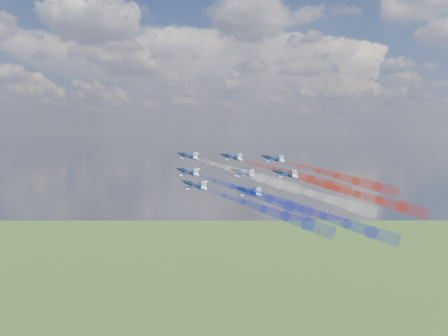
% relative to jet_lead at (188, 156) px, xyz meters
% --- Properties ---
extents(jet_lead, '(14.71, 13.50, 6.92)m').
position_rel_jet_lead_xyz_m(jet_lead, '(0.00, 0.00, 0.00)').
color(jet_lead, black).
extents(trail_lead, '(41.71, 21.13, 12.89)m').
position_rel_jet_lead_xyz_m(trail_lead, '(24.50, -10.32, -5.21)').
color(trail_lead, white).
extents(jet_inner_left, '(14.71, 13.50, 6.92)m').
position_rel_jet_lead_xyz_m(jet_inner_left, '(5.98, -16.84, -4.81)').
color(jet_inner_left, black).
extents(trail_inner_left, '(41.71, 21.13, 12.89)m').
position_rel_jet_lead_xyz_m(trail_inner_left, '(30.49, -27.16, -10.02)').
color(trail_inner_left, '#1724C9').
extents(jet_inner_right, '(14.71, 13.50, 6.92)m').
position_rel_jet_lead_xyz_m(jet_inner_right, '(16.30, 4.38, -0.45)').
color(jet_inner_right, black).
extents(trail_inner_right, '(41.71, 21.13, 12.89)m').
position_rel_jet_lead_xyz_m(trail_inner_right, '(40.81, -5.94, -5.66)').
color(trail_inner_right, red).
extents(jet_outer_left, '(14.71, 13.50, 6.92)m').
position_rel_jet_lead_xyz_m(jet_outer_left, '(13.01, -29.97, -7.94)').
color(jet_outer_left, black).
extents(trail_outer_left, '(41.71, 21.13, 12.89)m').
position_rel_jet_lead_xyz_m(trail_outer_left, '(37.51, -40.29, -13.15)').
color(trail_outer_left, '#1724C9').
extents(jet_center_third, '(14.71, 13.50, 6.92)m').
position_rel_jet_lead_xyz_m(jet_center_third, '(24.13, -10.19, -5.27)').
color(jet_center_third, black).
extents(trail_center_third, '(41.71, 21.13, 12.89)m').
position_rel_jet_lead_xyz_m(trail_center_third, '(48.64, -20.51, -10.49)').
color(trail_center_third, white).
extents(jet_outer_right, '(14.71, 13.50, 6.92)m').
position_rel_jet_lead_xyz_m(jet_outer_right, '(31.58, 8.54, -1.03)').
color(jet_outer_right, black).
extents(trail_outer_right, '(41.71, 21.13, 12.89)m').
position_rel_jet_lead_xyz_m(trail_outer_right, '(56.09, -1.78, -6.24)').
color(trail_outer_right, red).
extents(jet_rear_left, '(14.71, 13.50, 6.92)m').
position_rel_jet_lead_xyz_m(jet_rear_left, '(29.58, -25.34, -9.97)').
color(jet_rear_left, black).
extents(trail_rear_left, '(41.71, 21.13, 12.89)m').
position_rel_jet_lead_xyz_m(trail_rear_left, '(54.08, -35.66, -15.18)').
color(trail_rear_left, '#1724C9').
extents(jet_rear_right, '(14.71, 13.50, 6.92)m').
position_rel_jet_lead_xyz_m(jet_rear_right, '(38.60, -6.86, -5.53)').
color(jet_rear_right, black).
extents(trail_rear_right, '(41.71, 21.13, 12.89)m').
position_rel_jet_lead_xyz_m(trail_rear_right, '(63.10, -17.18, -10.74)').
color(trail_rear_right, red).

